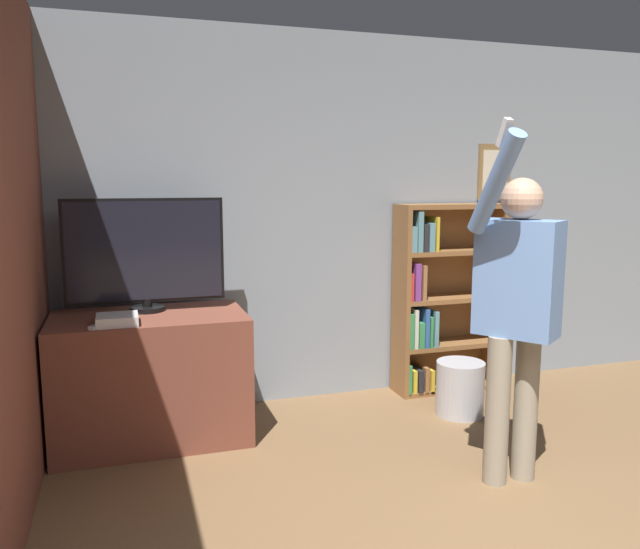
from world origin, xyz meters
TOP-DOWN VIEW (x-y plane):
  - wall_back at (0.00, 3.21)m, footprint 6.13×0.09m
  - tv_ledge at (-1.45, 2.74)m, footprint 1.19×0.71m
  - television at (-1.45, 2.87)m, footprint 0.99×0.22m
  - game_console at (-1.63, 2.53)m, footprint 0.23×0.22m
  - remote_loose at (-1.74, 2.48)m, footprint 0.10×0.14m
  - bookshelf at (0.74, 3.03)m, footprint 0.85×0.28m
  - person at (0.40, 1.55)m, footprint 0.56×0.55m
  - waste_bin at (0.64, 2.51)m, footprint 0.34×0.34m

SIDE VIEW (x-z plane):
  - waste_bin at x=0.64m, z-range 0.00..0.38m
  - tv_ledge at x=-1.45m, z-range 0.00..0.81m
  - bookshelf at x=0.74m, z-range -0.01..1.45m
  - remote_loose at x=-1.74m, z-range 0.81..0.83m
  - game_console at x=-1.63m, z-range 0.81..0.86m
  - person at x=0.40m, z-range 0.03..1.97m
  - television at x=-1.45m, z-range 0.82..1.54m
  - wall_back at x=0.00m, z-range 0.00..2.70m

